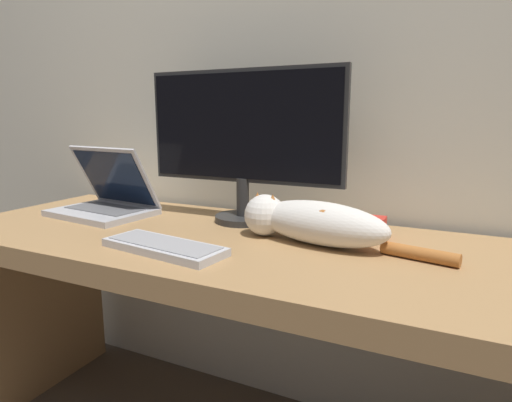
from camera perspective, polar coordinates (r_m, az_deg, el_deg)
name	(u,v)px	position (r m, az deg, el deg)	size (l,w,h in m)	color
wall_back	(290,40)	(1.51, 4.49, 20.66)	(6.40, 0.06, 2.60)	beige
desk	(236,284)	(1.23, -2.67, -10.95)	(1.79, 0.66, 0.72)	#A37A4C
monitor	(243,137)	(1.34, -1.78, 8.56)	(0.65, 0.18, 0.47)	#282828
laptop	(106,201)	(1.55, -19.35, 0.03)	(0.35, 0.27, 0.23)	#B7B7BC
external_keyboard	(164,247)	(1.09, -12.15, -5.98)	(0.34, 0.16, 0.02)	#BCBCC1
cat	(311,221)	(1.14, 7.37, -2.65)	(0.56, 0.21, 0.12)	silver
small_toy	(374,227)	(1.23, 15.49, -3.40)	(0.06, 0.06, 0.06)	red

